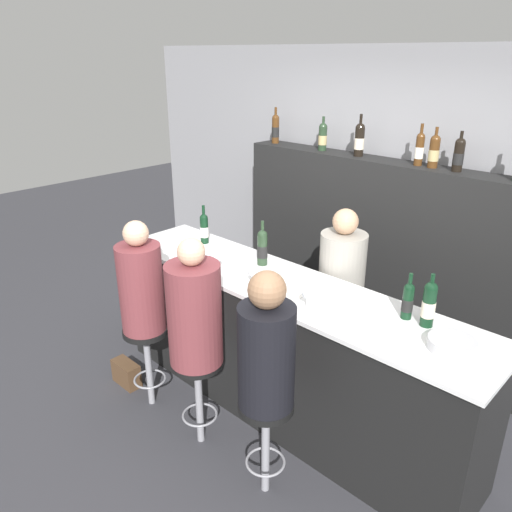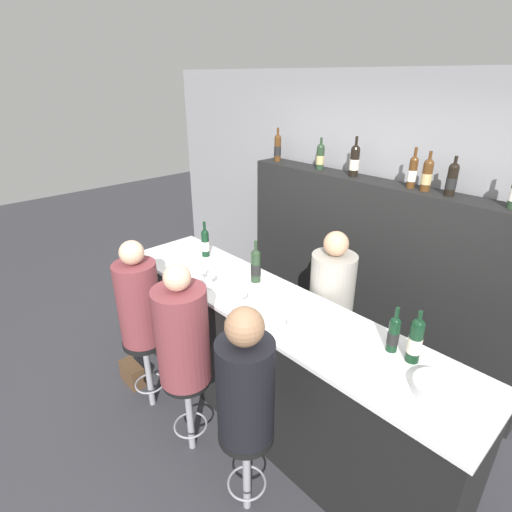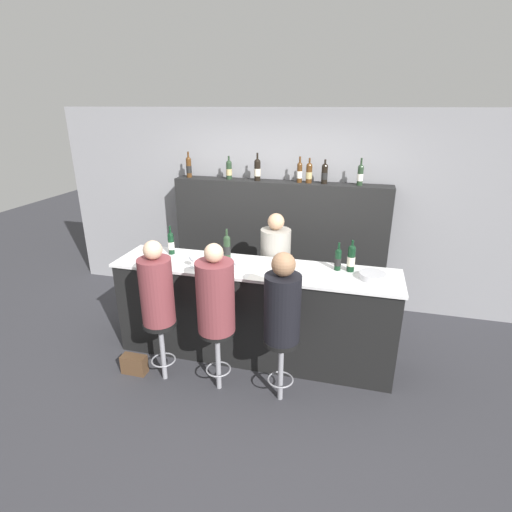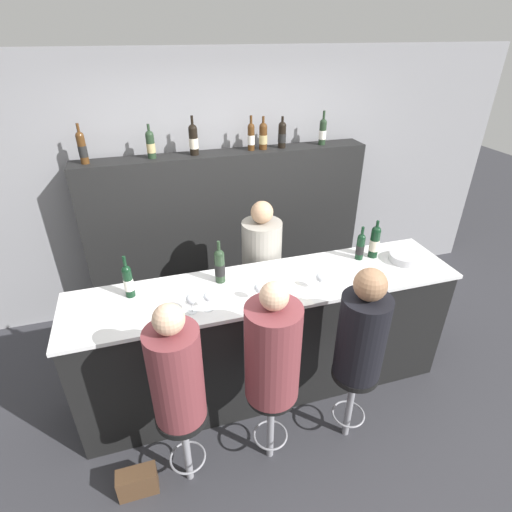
{
  "view_description": "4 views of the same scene",
  "coord_description": "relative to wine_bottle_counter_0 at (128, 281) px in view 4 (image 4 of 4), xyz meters",
  "views": [
    {
      "loc": [
        2.01,
        -2.07,
        2.53
      ],
      "look_at": [
        -0.21,
        0.25,
        1.22
      ],
      "focal_mm": 35.0,
      "sensor_mm": 36.0,
      "label": 1
    },
    {
      "loc": [
        1.7,
        -1.44,
        2.54
      ],
      "look_at": [
        -0.08,
        0.22,
        1.43
      ],
      "focal_mm": 28.0,
      "sensor_mm": 36.0,
      "label": 2
    },
    {
      "loc": [
        0.99,
        -3.37,
        2.63
      ],
      "look_at": [
        0.02,
        0.33,
        1.17
      ],
      "focal_mm": 28.0,
      "sensor_mm": 36.0,
      "label": 3
    },
    {
      "loc": [
        -0.81,
        -2.05,
        2.73
      ],
      "look_at": [
        -0.11,
        0.26,
        1.34
      ],
      "focal_mm": 28.0,
      "sensor_mm": 36.0,
      "label": 4
    }
  ],
  "objects": [
    {
      "name": "wine_glass_3",
      "position": [
        1.33,
        -0.32,
        -0.03
      ],
      "size": [
        0.07,
        0.07,
        0.14
      ],
      "color": "silver",
      "rests_on": "bar_counter"
    },
    {
      "name": "bar_stool_right",
      "position": [
        1.42,
        -0.79,
        -0.68
      ],
      "size": [
        0.33,
        0.33,
        0.66
      ],
      "color": "gray",
      "rests_on": "ground_plane"
    },
    {
      "name": "metal_bowl",
      "position": [
        2.18,
        -0.14,
        -0.1
      ],
      "size": [
        0.25,
        0.25,
        0.06
      ],
      "color": "#B7B7BC",
      "rests_on": "bar_counter"
    },
    {
      "name": "wine_bottle_backbar_4",
      "position": [
        1.36,
        1.15,
        0.65
      ],
      "size": [
        0.08,
        0.08,
        0.3
      ],
      "color": "#4C2D14",
      "rests_on": "back_bar_cabinet"
    },
    {
      "name": "bartender",
      "position": [
        1.11,
        0.39,
        -0.5
      ],
      "size": [
        0.35,
        0.35,
        1.5
      ],
      "color": "gray",
      "rests_on": "ground_plane"
    },
    {
      "name": "wine_glass_1",
      "position": [
        0.5,
        -0.32,
        -0.04
      ],
      "size": [
        0.07,
        0.07,
        0.13
      ],
      "color": "silver",
      "rests_on": "bar_counter"
    },
    {
      "name": "wine_bottle_counter_2",
      "position": [
        1.83,
        0.0,
        -0.01
      ],
      "size": [
        0.07,
        0.07,
        0.29
      ],
      "color": "black",
      "rests_on": "bar_counter"
    },
    {
      "name": "wine_bottle_backbar_6",
      "position": [
        1.97,
        1.15,
        0.66
      ],
      "size": [
        0.07,
        0.07,
        0.32
      ],
      "color": "#233823",
      "rests_on": "back_bar_cabinet"
    },
    {
      "name": "bar_counter",
      "position": [
        0.99,
        -0.14,
        -0.66
      ],
      "size": [
        2.98,
        0.65,
        1.06
      ],
      "color": "black",
      "rests_on": "ground_plane"
    },
    {
      "name": "wine_bottle_backbar_0",
      "position": [
        -0.25,
        1.15,
        0.66
      ],
      "size": [
        0.07,
        0.07,
        0.34
      ],
      "color": "#4C2D14",
      "rests_on": "back_bar_cabinet"
    },
    {
      "name": "wine_bottle_counter_3",
      "position": [
        1.96,
        0.0,
        0.01
      ],
      "size": [
        0.08,
        0.08,
        0.33
      ],
      "color": "black",
      "rests_on": "bar_counter"
    },
    {
      "name": "wall_back",
      "position": [
        0.99,
        1.37,
        0.11
      ],
      "size": [
        6.4,
        0.05,
        2.6
      ],
      "color": "gray",
      "rests_on": "ground_plane"
    },
    {
      "name": "guest_seated_left",
      "position": [
        0.22,
        -0.79,
        -0.17
      ],
      "size": [
        0.32,
        0.32,
        0.83
      ],
      "color": "brown",
      "rests_on": "bar_stool_left"
    },
    {
      "name": "tasting_menu",
      "position": [
        1.11,
        -0.33,
        -0.13
      ],
      "size": [
        0.21,
        0.3,
        0.0
      ],
      "color": "white",
      "rests_on": "bar_counter"
    },
    {
      "name": "ground_plane",
      "position": [
        0.99,
        -0.45,
        -1.19
      ],
      "size": [
        16.0,
        16.0,
        0.0
      ],
      "primitive_type": "plane",
      "color": "#333338"
    },
    {
      "name": "wine_bottle_counter_0",
      "position": [
        0.0,
        0.0,
        0.0
      ],
      "size": [
        0.07,
        0.07,
        0.32
      ],
      "color": "black",
      "rests_on": "bar_counter"
    },
    {
      "name": "bar_stool_middle",
      "position": [
        0.81,
        -0.79,
        -0.68
      ],
      "size": [
        0.33,
        0.33,
        0.66
      ],
      "color": "gray",
      "rests_on": "ground_plane"
    },
    {
      "name": "wine_glass_2",
      "position": [
        0.86,
        -0.32,
        -0.03
      ],
      "size": [
        0.07,
        0.07,
        0.13
      ],
      "color": "silver",
      "rests_on": "bar_counter"
    },
    {
      "name": "back_bar_cabinet",
      "position": [
        0.99,
        1.15,
        -0.33
      ],
      "size": [
        2.79,
        0.28,
        1.71
      ],
      "color": "black",
      "rests_on": "ground_plane"
    },
    {
      "name": "bar_stool_left",
      "position": [
        0.22,
        -0.79,
        -0.68
      ],
      "size": [
        0.33,
        0.33,
        0.66
      ],
      "color": "gray",
      "rests_on": "ground_plane"
    },
    {
      "name": "guest_seated_middle",
      "position": [
        0.81,
        -0.79,
        -0.16
      ],
      "size": [
        0.35,
        0.35,
        0.85
      ],
      "color": "brown",
      "rests_on": "bar_stool_middle"
    },
    {
      "name": "handbag",
      "position": [
        -0.12,
        -0.79,
        -1.09
      ],
      "size": [
        0.26,
        0.12,
        0.2
      ],
      "color": "#513823",
      "rests_on": "ground_plane"
    },
    {
      "name": "wine_bottle_backbar_2",
      "position": [
        0.7,
        1.15,
        0.67
      ],
      "size": [
        0.08,
        0.08,
        0.35
      ],
      "color": "black",
      "rests_on": "back_bar_cabinet"
    },
    {
      "name": "wine_glass_0",
      "position": [
        0.39,
        -0.32,
        -0.03
      ],
      "size": [
        0.07,
        0.07,
        0.14
      ],
      "color": "silver",
      "rests_on": "bar_counter"
    },
    {
      "name": "wine_bottle_backbar_1",
      "position": [
        0.32,
        1.15,
        0.65
      ],
      "size": [
        0.08,
        0.08,
        0.3
      ],
      "color": "#233823",
      "rests_on": "back_bar_cabinet"
    },
    {
      "name": "wine_bottle_backbar_5",
      "position": [
        1.55,
        1.15,
        0.65
      ],
      "size": [
        0.08,
        0.08,
        0.29
      ],
      "color": "black",
      "rests_on": "back_bar_cabinet"
    },
    {
      "name": "guest_seated_right",
      "position": [
        1.42,
        -0.79,
        -0.17
      ],
      "size": [
        0.32,
        0.32,
        0.83
      ],
      "color": "black",
      "rests_on": "bar_stool_right"
    },
    {
      "name": "wine_bottle_counter_1",
      "position": [
        0.66,
        0.0,
        0.01
      ],
      "size": [
        0.08,
        0.08,
        0.34
      ],
      "color": "#233823",
      "rests_on": "bar_counter"
    },
    {
      "name": "wine_bottle_backbar_3",
      "position": [
        1.24,
        1.15,
        0.66
      ],
      "size": [
        0.07,
        0.07,
        0.32
      ],
      "color": "#4C2D14",
      "rests_on": "back_bar_cabinet"
    }
  ]
}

